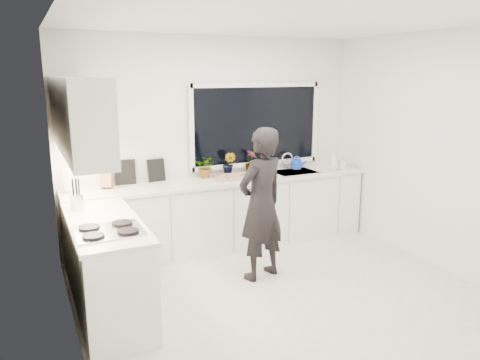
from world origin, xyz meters
TOP-DOWN VIEW (x-y plane):
  - floor at (0.00, 0.00)m, footprint 4.00×3.50m
  - wall_back at (0.00, 1.76)m, footprint 4.00×0.02m
  - wall_left at (-2.01, 0.00)m, footprint 0.02×3.50m
  - wall_right at (2.01, 0.00)m, footprint 0.02×3.50m
  - ceiling at (0.00, 0.00)m, footprint 4.00×3.50m
  - window at (0.60, 1.73)m, footprint 1.80×0.02m
  - base_cabinets_back at (0.00, 1.45)m, footprint 3.92×0.58m
  - base_cabinets_left at (-1.67, 0.35)m, footprint 0.58×1.60m
  - countertop_back at (0.00, 1.44)m, footprint 3.94×0.62m
  - countertop_left at (-1.67, 0.35)m, footprint 0.62×1.60m
  - upper_cabinets at (-1.79, 0.70)m, footprint 0.34×2.10m
  - sink at (1.05, 1.45)m, footprint 0.58×0.42m
  - faucet at (1.05, 1.65)m, footprint 0.03×0.03m
  - stovetop at (-1.69, -0.00)m, footprint 0.56×0.48m
  - person at (0.01, 0.45)m, footprint 0.71×0.57m
  - pizza_tray at (0.13, 1.42)m, footprint 0.55×0.43m
  - pizza at (0.13, 1.42)m, footprint 0.50×0.39m
  - watering_can at (1.18, 1.61)m, footprint 0.17×0.17m
  - paper_towel_roll at (-1.85, 1.55)m, footprint 0.14×0.14m
  - knife_block at (-1.43, 1.59)m, footprint 0.16×0.14m
  - utensil_crock at (-1.85, 0.80)m, footprint 0.17×0.17m
  - picture_frame_large at (-0.81, 1.69)m, footprint 0.22×0.04m
  - picture_frame_small at (-1.19, 1.69)m, footprint 0.25×0.04m
  - herb_plants at (0.18, 1.61)m, footprint 1.12×0.33m
  - soap_bottles at (1.62, 1.30)m, footprint 0.29×0.17m

SIDE VIEW (x-z plane):
  - floor at x=0.00m, z-range -0.02..0.00m
  - base_cabinets_back at x=0.00m, z-range 0.00..0.88m
  - base_cabinets_left at x=-1.67m, z-range 0.00..0.88m
  - person at x=0.01m, z-range 0.00..1.68m
  - sink at x=1.05m, z-range 0.80..0.94m
  - countertop_back at x=0.00m, z-range 0.88..0.92m
  - countertop_left at x=-1.67m, z-range 0.88..0.92m
  - stovetop at x=-1.69m, z-range 0.92..0.95m
  - pizza_tray at x=0.13m, z-range 0.92..0.95m
  - pizza at x=0.13m, z-range 0.95..0.96m
  - watering_can at x=1.18m, z-range 0.92..1.05m
  - utensil_crock at x=-1.85m, z-range 0.92..1.08m
  - faucet at x=1.05m, z-range 0.92..1.14m
  - knife_block at x=-1.43m, z-range 0.92..1.14m
  - paper_towel_roll at x=-1.85m, z-range 0.92..1.18m
  - soap_bottles at x=1.62m, z-range 0.91..1.21m
  - picture_frame_large at x=-0.81m, z-range 0.92..1.20m
  - picture_frame_small at x=-1.19m, z-range 0.92..1.22m
  - herb_plants at x=0.18m, z-range 0.91..1.23m
  - wall_back at x=0.00m, z-range 0.00..2.70m
  - wall_left at x=-2.01m, z-range 0.00..2.70m
  - wall_right at x=2.01m, z-range 0.00..2.70m
  - window at x=0.60m, z-range 1.05..2.05m
  - upper_cabinets at x=-1.79m, z-range 1.50..2.20m
  - ceiling at x=0.00m, z-range 2.70..2.72m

